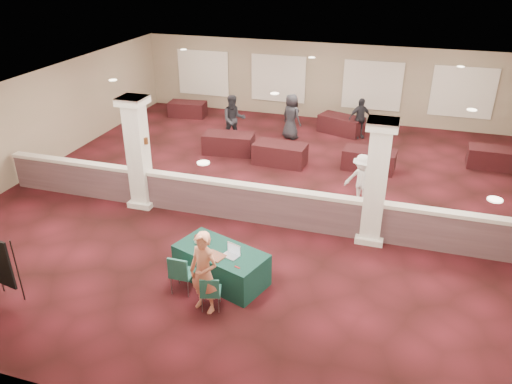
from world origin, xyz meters
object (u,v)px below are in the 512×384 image
(far_table_front_right, at_px, (369,160))
(attendee_b, at_px, (361,181))
(conf_chair_main, at_px, (210,290))
(attendee_d, at_px, (291,117))
(conf_chair_side, at_px, (181,272))
(far_table_back_center, at_px, (341,125))
(attendee_a, at_px, (234,120))
(far_table_front_center, at_px, (280,154))
(far_table_back_right, at_px, (493,158))
(attendee_c, at_px, (360,118))
(near_table, at_px, (221,265))
(far_table_back_left, at_px, (188,109))
(far_table_front_left, at_px, (229,143))
(woman, at_px, (204,273))

(far_table_front_right, bearing_deg, attendee_b, -89.71)
(conf_chair_main, distance_m, attendee_d, 10.48)
(conf_chair_side, distance_m, far_table_back_center, 11.42)
(attendee_a, relative_size, attendee_b, 1.18)
(far_table_front_center, distance_m, attendee_b, 3.78)
(far_table_back_right, xyz_separation_m, attendee_d, (-7.22, 0.73, 0.54))
(conf_chair_main, bearing_deg, attendee_c, 65.19)
(attendee_a, bearing_deg, far_table_back_right, -27.11)
(conf_chair_main, distance_m, far_table_back_right, 11.61)
(far_table_front_center, relative_size, attendee_a, 0.96)
(near_table, bearing_deg, far_table_front_center, 112.44)
(conf_chair_side, distance_m, attendee_d, 10.12)
(near_table, height_order, attendee_c, attendee_c)
(far_table_back_left, distance_m, attendee_a, 3.99)
(far_table_front_center, height_order, attendee_b, attendee_b)
(far_table_front_right, height_order, attendee_a, attendee_a)
(far_table_back_right, height_order, attendee_c, attendee_c)
(attendee_b, bearing_deg, near_table, -96.46)
(near_table, xyz_separation_m, far_table_front_right, (2.53, 7.25, -0.04))
(far_table_front_center, xyz_separation_m, attendee_d, (-0.25, 2.58, 0.51))
(attendee_b, bearing_deg, far_table_back_center, 126.24)
(conf_chair_side, height_order, attendee_d, attendee_d)
(attendee_d, bearing_deg, attendee_c, -132.14)
(far_table_front_center, bearing_deg, far_table_back_center, 67.82)
(far_table_back_right, distance_m, attendee_c, 4.98)
(far_table_front_left, relative_size, far_table_back_left, 1.12)
(conf_chair_main, bearing_deg, far_table_front_center, 78.01)
(attendee_a, height_order, attendee_c, attendee_a)
(far_table_back_center, relative_size, far_table_back_right, 1.04)
(far_table_front_center, bearing_deg, near_table, -86.24)
(far_table_front_center, xyz_separation_m, far_table_back_right, (6.97, 1.85, -0.02))
(conf_chair_main, distance_m, far_table_front_left, 8.69)
(attendee_d, bearing_deg, far_table_front_center, 124.94)
(far_table_front_right, bearing_deg, near_table, -109.21)
(attendee_a, relative_size, attendee_d, 1.06)
(far_table_front_left, height_order, far_table_back_center, far_table_front_left)
(far_table_back_right, relative_size, attendee_c, 1.06)
(woman, distance_m, attendee_a, 9.66)
(near_table, height_order, woman, woman)
(far_table_front_right, relative_size, far_table_back_right, 1.03)
(near_table, distance_m, far_table_front_right, 7.68)
(attendee_b, relative_size, attendee_d, 0.90)
(far_table_back_right, xyz_separation_m, attendee_b, (-3.99, -4.12, 0.45))
(attendee_c, bearing_deg, conf_chair_main, -131.42)
(far_table_front_center, bearing_deg, conf_chair_main, -85.59)
(far_table_back_center, relative_size, attendee_c, 1.10)
(near_table, distance_m, attendee_b, 5.23)
(far_table_front_right, distance_m, attendee_c, 3.11)
(conf_chair_side, xyz_separation_m, far_table_back_right, (7.18, 9.38, -0.22))
(far_table_back_right, bearing_deg, attendee_a, -177.31)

